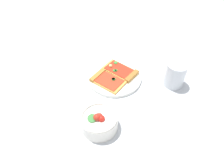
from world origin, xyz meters
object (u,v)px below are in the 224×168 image
Objects in this scene: plate at (115,77)px; salad_bowl at (99,121)px; pizza_slice_near at (106,80)px; paper_napkin at (61,74)px; pizza_slice_far at (121,71)px; soda_glass at (175,75)px.

salad_bowl is (0.23, 0.12, 0.03)m from plate.
pizza_slice_near is at bearing -144.52° from salad_bowl.
plate is 0.24m from paper_napkin.
pizza_slice_near is 0.93× the size of pizza_slice_far.
pizza_slice_far is at bearing -64.36° from soda_glass.
soda_glass is (-0.18, 0.22, 0.03)m from pizza_slice_near.
salad_bowl reaches higher than plate.
pizza_slice_far reaches higher than paper_napkin.
soda_glass is 0.49m from paper_napkin.
pizza_slice_near is 0.22m from salad_bowl.
plate is 1.55× the size of pizza_slice_far.
paper_napkin is at bearing -64.84° from pizza_slice_near.
paper_napkin is (0.14, -0.19, -0.01)m from plate.
salad_bowl is (0.26, 0.11, 0.01)m from pizza_slice_far.
salad_bowl is 0.33m from paper_napkin.
pizza_slice_far is (-0.04, 0.01, 0.01)m from plate.
salad_bowl reaches higher than pizza_slice_far.
pizza_slice_near reaches higher than plate.
pizza_slice_far is at bearing -156.62° from salad_bowl.
plate is at bearing 124.80° from paper_napkin.
soda_glass is at bearing 123.86° from paper_napkin.
soda_glass reaches higher than pizza_slice_near.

